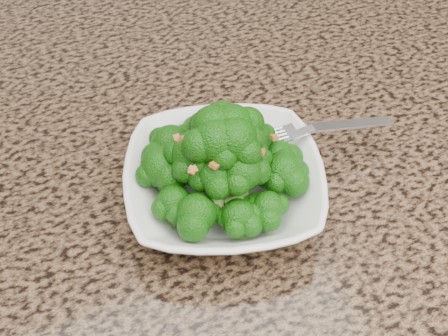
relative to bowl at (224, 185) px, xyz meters
name	(u,v)px	position (x,y,z in m)	size (l,w,h in m)	color
granite_counter	(182,168)	(-0.02, 0.08, -0.04)	(1.64, 1.04, 0.03)	brown
bowl	(224,185)	(0.00, 0.00, 0.00)	(0.20, 0.20, 0.05)	white
broccoli_pile	(224,141)	(0.00, 0.00, 0.06)	(0.18, 0.18, 0.08)	#16600B
garlic_topping	(224,107)	(0.00, 0.00, 0.11)	(0.11, 0.11, 0.01)	#B56D2C
fork	(308,130)	(0.10, 0.01, 0.03)	(0.18, 0.03, 0.01)	silver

